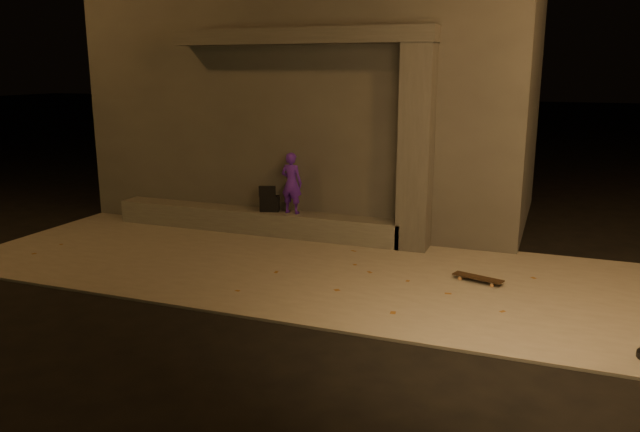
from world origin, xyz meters
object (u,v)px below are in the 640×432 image
at_px(column, 416,149).
at_px(skateboarder, 292,183).
at_px(backpack, 270,202).
at_px(skateboard, 478,278).

height_order(column, skateboarder, column).
bearing_deg(backpack, skateboarder, -17.66).
bearing_deg(skateboarder, skateboard, 163.70).
xyz_separation_m(skateboarder, backpack, (-0.47, 0.00, -0.41)).
bearing_deg(column, skateboard, -48.05).
bearing_deg(skateboard, skateboarder, 174.86).
distance_m(column, backpack, 3.09).
height_order(backpack, skateboard, backpack).
bearing_deg(column, backpack, 180.00).
height_order(column, backpack, column).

